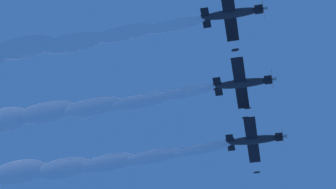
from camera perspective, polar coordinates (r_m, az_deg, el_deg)
The scene contains 3 objects.
airplane_lead at distance 89.73m, azimuth 8.15°, elevation -4.17°, with size 8.86×9.62×3.61m.
airplane_left_wingman at distance 85.70m, azimuth 7.08°, elevation 1.06°, with size 8.86×9.59×3.60m.
airplane_right_wingman at distance 81.85m, azimuth 6.10°, elevation 7.49°, with size 8.86×9.38×3.99m.
Camera 1 is at (11.61, 39.22, 2.15)m, focal length 65.76 mm.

